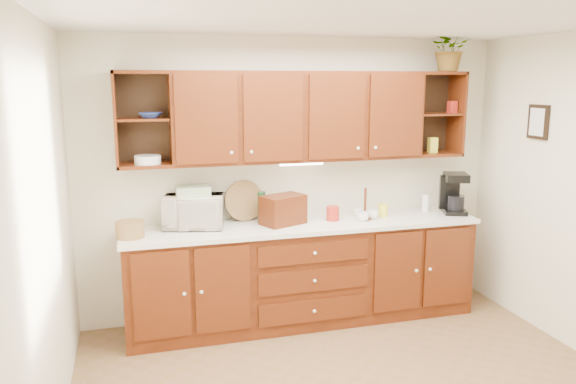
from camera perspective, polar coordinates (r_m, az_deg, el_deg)
ceiling at (r=3.60m, az=8.97°, el=17.38°), size 4.00×4.00×0.00m
back_wall at (r=5.30m, az=0.67°, el=1.41°), size 4.00×0.00×4.00m
left_wall at (r=3.43m, az=-24.00°, el=-5.10°), size 0.00×3.50×3.50m
base_cabinets at (r=5.24m, az=1.58°, el=-8.33°), size 3.20×0.60×0.90m
countertop at (r=5.10m, az=1.65°, el=-3.38°), size 3.24×0.64×0.04m
upper_cabinets at (r=5.08m, az=1.31°, el=7.71°), size 3.20×0.33×0.80m
undercabinet_light at (r=5.07m, az=1.36°, el=2.90°), size 0.40×0.05×0.02m
framed_picture at (r=5.42m, az=24.08°, el=6.51°), size 0.03×0.24×0.30m
wicker_basket at (r=4.79m, az=-15.77°, el=-3.67°), size 0.28×0.28×0.14m
microwave at (r=4.98m, az=-9.56°, el=-1.98°), size 0.57×0.45×0.28m
towel_stack at (r=4.94m, az=-9.63°, el=0.10°), size 0.29×0.21×0.09m
wine_bottle at (r=5.06m, az=-2.70°, el=-1.58°), size 0.08×0.08×0.29m
woven_tray at (r=5.20m, az=-4.44°, el=-2.76°), size 0.38×0.15×0.37m
bread_box at (r=5.02m, az=-0.51°, el=-1.82°), size 0.44×0.37×0.26m
mug_tree at (r=5.27m, az=7.82°, el=-2.26°), size 0.24×0.25×0.29m
canister_red at (r=5.18m, az=4.57°, el=-2.18°), size 0.15×0.15×0.13m
canister_white at (r=5.68m, az=13.82°, el=-1.08°), size 0.09×0.09×0.17m
canister_yellow at (r=5.41m, az=9.60°, el=-1.82°), size 0.12×0.12×0.11m
coffee_maker at (r=5.68m, az=16.49°, el=-0.17°), size 0.29×0.33×0.39m
bowl_stack at (r=4.85m, az=-13.79°, el=7.58°), size 0.24×0.24×0.04m
plate_stack at (r=4.86m, az=-14.06°, el=3.21°), size 0.29×0.29×0.07m
pantry_box_yellow at (r=5.64m, az=14.48°, el=4.64°), size 0.08×0.07×0.15m
pantry_box_red at (r=5.67m, az=16.34°, el=8.29°), size 0.08×0.07×0.11m
potted_plant at (r=5.61m, az=16.20°, el=13.84°), size 0.44×0.39×0.42m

